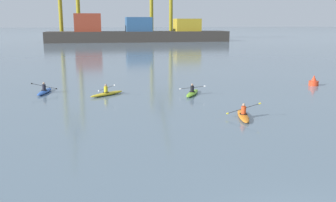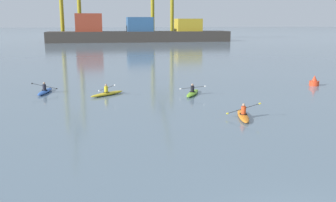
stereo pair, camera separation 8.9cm
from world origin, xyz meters
name	(u,v)px [view 2 (the right image)]	position (x,y,z in m)	size (l,w,h in m)	color
container_barge	(138,33)	(6.63, 106.37, 2.65)	(54.42, 8.93, 8.28)	#38332D
channel_buoy	(314,82)	(14.62, 23.96, 0.36)	(0.90, 0.90, 1.00)	red
kayak_yellow	(107,93)	(-4.93, 22.72, 0.17)	(3.02, 2.61, 1.04)	yellow
kayak_lime	(193,93)	(2.10, 21.66, 0.17)	(2.09, 3.30, 0.95)	#7ABC2D
kayak_orange	(243,115)	(3.37, 13.62, 0.17)	(2.13, 3.44, 1.03)	orange
kayak_blue	(45,91)	(-10.12, 24.71, 0.17)	(2.22, 3.45, 0.95)	#2856B2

